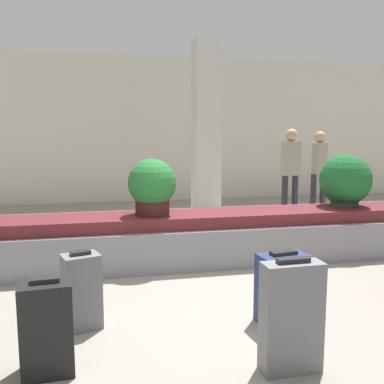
% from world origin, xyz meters
% --- Properties ---
extents(ground_plane, '(18.00, 18.00, 0.00)m').
position_xyz_m(ground_plane, '(0.00, 0.00, 0.00)').
color(ground_plane, gray).
extents(back_wall, '(18.00, 0.06, 3.20)m').
position_xyz_m(back_wall, '(0.00, 6.24, 1.60)').
color(back_wall, beige).
rests_on(back_wall, ground_plane).
extents(carousel, '(7.83, 0.80, 0.60)m').
position_xyz_m(carousel, '(0.00, 1.45, 0.29)').
color(carousel, gray).
rests_on(carousel, ground_plane).
extents(pillar, '(0.48, 0.48, 3.20)m').
position_xyz_m(pillar, '(0.90, 4.45, 1.60)').
color(pillar, silver).
rests_on(pillar, ground_plane).
extents(suitcase_0, '(0.43, 0.29, 0.60)m').
position_xyz_m(suitcase_0, '(0.39, -0.29, 0.29)').
color(suitcase_0, navy).
rests_on(suitcase_0, ground_plane).
extents(suitcase_1, '(0.40, 0.17, 0.76)m').
position_xyz_m(suitcase_1, '(0.14, -0.98, 0.37)').
color(suitcase_1, slate).
rests_on(suitcase_1, ground_plane).
extents(suitcase_3, '(0.34, 0.28, 0.64)m').
position_xyz_m(suitcase_3, '(-1.39, -0.68, 0.31)').
color(suitcase_3, black).
rests_on(suitcase_3, ground_plane).
extents(suitcase_4, '(0.33, 0.29, 0.63)m').
position_xyz_m(suitcase_4, '(-1.21, -0.07, 0.30)').
color(suitcase_4, slate).
rests_on(suitcase_4, ground_plane).
extents(potted_plant_0, '(0.55, 0.55, 0.65)m').
position_xyz_m(potted_plant_0, '(-0.47, 1.43, 0.93)').
color(potted_plant_0, '#381914').
rests_on(potted_plant_0, carousel).
extents(potted_plant_1, '(0.66, 0.66, 0.67)m').
position_xyz_m(potted_plant_1, '(2.03, 1.54, 0.92)').
color(potted_plant_1, '#2D2D2D').
rests_on(potted_plant_1, carousel).
extents(traveler_0, '(0.31, 0.34, 1.56)m').
position_xyz_m(traveler_0, '(3.02, 4.04, 0.92)').
color(traveler_0, '#282833').
rests_on(traveler_0, ground_plane).
extents(traveler_1, '(0.34, 0.23, 1.61)m').
position_xyz_m(traveler_1, '(2.32, 3.78, 0.95)').
color(traveler_1, '#282833').
rests_on(traveler_1, ground_plane).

